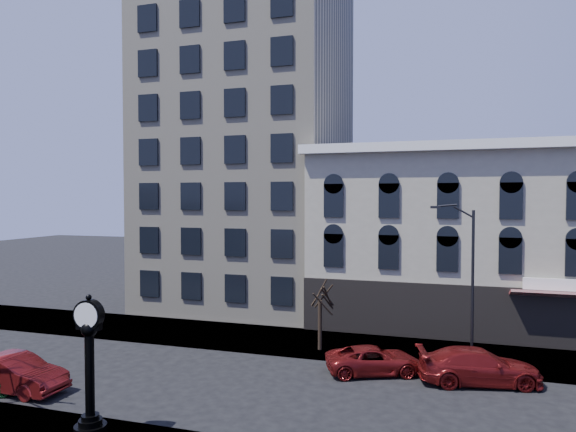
% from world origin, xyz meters
% --- Properties ---
extents(ground, '(160.00, 160.00, 0.00)m').
position_xyz_m(ground, '(0.00, 0.00, 0.00)').
color(ground, black).
rests_on(ground, ground).
extents(sidewalk_far, '(160.00, 6.00, 0.12)m').
position_xyz_m(sidewalk_far, '(0.00, 8.00, 0.06)').
color(sidewalk_far, gray).
rests_on(sidewalk_far, ground).
extents(cream_tower, '(15.90, 15.40, 42.50)m').
position_xyz_m(cream_tower, '(-6.11, 18.88, 19.32)').
color(cream_tower, beige).
rests_on(cream_tower, ground).
extents(victorian_row, '(22.60, 11.19, 12.50)m').
position_xyz_m(victorian_row, '(12.00, 15.89, 6.00)').
color(victorian_row, '#ABA58D').
rests_on(victorian_row, ground).
extents(street_clock, '(1.19, 1.19, 5.26)m').
position_xyz_m(street_clock, '(-2.57, -6.34, 2.50)').
color(street_clock, black).
rests_on(street_clock, sidewalk_near).
extents(street_lamp_far, '(2.25, 0.41, 8.70)m').
position_xyz_m(street_lamp_far, '(10.83, 5.96, 6.68)').
color(street_lamp_far, black).
rests_on(street_lamp_far, sidewalk_far).
extents(bare_tree_far, '(2.69, 2.69, 4.61)m').
position_xyz_m(bare_tree_far, '(3.14, 6.62, 3.59)').
color(bare_tree_far, black).
rests_on(bare_tree_far, sidewalk_far).
extents(car_near_b, '(5.16, 1.95, 1.68)m').
position_xyz_m(car_near_b, '(-8.92, -3.60, 0.84)').
color(car_near_b, maroon).
rests_on(car_near_b, ground).
extents(car_far_a, '(5.39, 3.95, 1.36)m').
position_xyz_m(car_far_a, '(6.66, 3.81, 0.68)').
color(car_far_a, maroon).
rests_on(car_far_a, ground).
extents(car_far_b, '(6.16, 3.57, 1.68)m').
position_xyz_m(car_far_b, '(11.70, 3.86, 0.84)').
color(car_far_b, maroon).
rests_on(car_far_b, ground).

